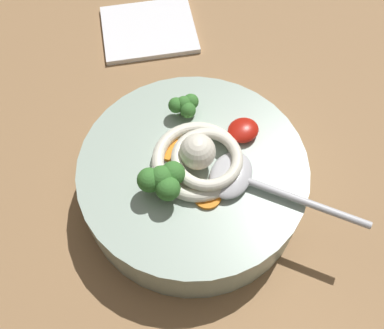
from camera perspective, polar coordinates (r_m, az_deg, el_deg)
The scene contains 10 objects.
table_slab at distance 56.91cm, azimuth -1.00°, elevation -4.89°, with size 135.39×135.39×3.48cm, color #936D47.
soup_bowl at distance 52.71cm, azimuth 0.00°, elevation -1.73°, with size 25.73×25.73×6.52cm.
noodle_pile at distance 48.64cm, azimuth 1.21°, elevation 0.54°, with size 11.05×10.83×4.44cm.
soup_spoon at distance 48.45cm, azimuth 6.43°, elevation -1.87°, with size 13.05×15.80×1.60cm.
chili_sauce_dollop at distance 51.76cm, azimuth 6.45°, elevation 4.31°, with size 3.62×3.26×1.63cm, color #B2190F.
broccoli_floret_far at distance 46.26cm, azimuth -3.67°, elevation -1.98°, with size 5.05×4.34×3.99cm.
broccoli_floret_near_spoon at distance 52.30cm, azimuth -0.92°, elevation 7.43°, with size 3.58×3.08×2.83cm.
carrot_slice_front at distance 47.91cm, azimuth 1.95°, elevation -4.00°, with size 2.98×2.98×0.43cm, color orange.
carrot_slice_right at distance 50.80cm, azimuth -2.57°, elevation 2.00°, with size 2.92×2.92×0.49cm, color orange.
folded_napkin at distance 72.37cm, azimuth -5.44°, elevation 16.54°, with size 13.87×11.70×0.80cm, color white.
Camera 1 is at (-11.41, -21.57, 53.16)cm, focal length 42.47 mm.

